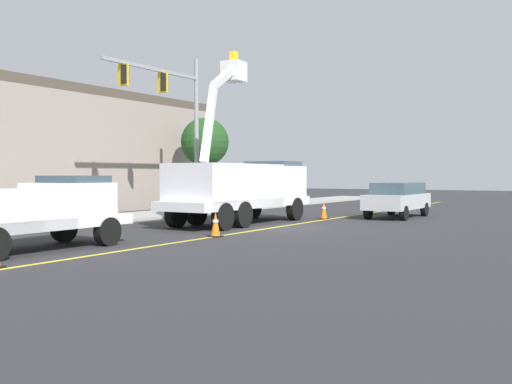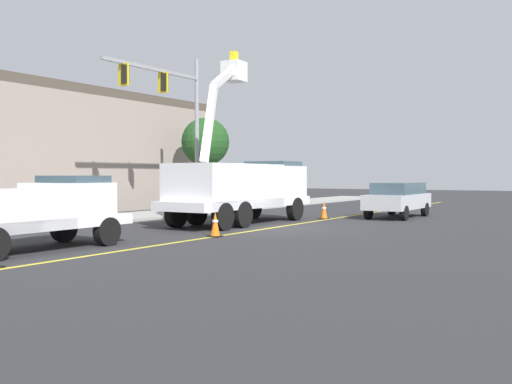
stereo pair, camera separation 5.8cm
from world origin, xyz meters
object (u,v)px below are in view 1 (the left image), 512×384
utility_bucket_truck (241,185)px  service_pickup_truck (32,210)px  traffic_cone_mid_front (215,224)px  passing_minivan (398,197)px  traffic_cone_mid_rear (324,210)px  traffic_signal_mast (173,107)px

utility_bucket_truck → service_pickup_truck: 10.48m
service_pickup_truck → traffic_cone_mid_front: 6.00m
passing_minivan → traffic_cone_mid_rear: 3.88m
traffic_cone_mid_front → traffic_cone_mid_rear: size_ratio=1.01×
passing_minivan → traffic_cone_mid_front: (-11.66, 3.01, -0.55)m
service_pickup_truck → passing_minivan: (17.07, -5.52, -0.15)m
passing_minivan → traffic_cone_mid_front: bearing=165.5°
utility_bucket_truck → traffic_signal_mast: traffic_signal_mast is taller
utility_bucket_truck → passing_minivan: 8.28m
service_pickup_truck → traffic_signal_mast: 14.11m
traffic_cone_mid_front → traffic_cone_mid_rear: bearing=-1.5°
passing_minivan → utility_bucket_truck: bearing=143.3°
passing_minivan → traffic_cone_mid_rear: bearing=133.8°
utility_bucket_truck → service_pickup_truck: (-10.45, 0.58, -0.51)m
traffic_cone_mid_front → traffic_signal_mast: traffic_signal_mast is taller
service_pickup_truck → traffic_cone_mid_rear: 14.69m
passing_minivan → traffic_cone_mid_rear: size_ratio=5.79×
passing_minivan → traffic_signal_mast: size_ratio=0.60×
service_pickup_truck → passing_minivan: bearing=-17.9°
utility_bucket_truck → service_pickup_truck: bearing=176.8°
utility_bucket_truck → traffic_cone_mid_rear: (3.96, -2.17, -1.21)m
passing_minivan → traffic_cone_mid_front: 12.05m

